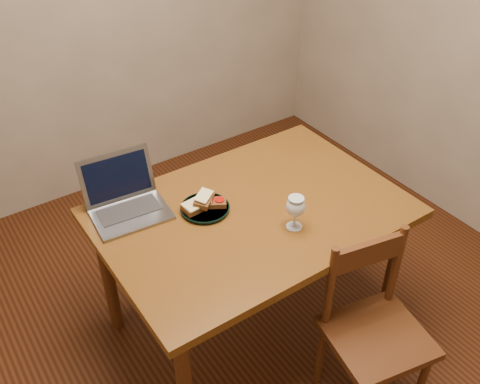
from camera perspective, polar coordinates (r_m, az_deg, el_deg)
floor at (r=2.83m, az=0.88°, el=-14.14°), size 3.20×3.20×0.02m
table at (r=2.37m, az=1.26°, el=-3.48°), size 1.30×0.90×0.74m
chair at (r=2.30m, az=14.27°, el=-13.59°), size 0.45×0.44×0.42m
plate at (r=2.31m, az=-3.75°, el=-1.77°), size 0.21×0.21×0.02m
sandwich_cheese at (r=2.28m, az=-4.67°, el=-1.41°), size 0.12×0.08×0.04m
sandwich_tomato at (r=2.30m, az=-2.77°, el=-1.05°), size 0.12×0.11×0.03m
sandwich_top at (r=2.28m, az=-3.86°, el=-0.71°), size 0.12×0.12×0.03m
milk_glass at (r=2.18m, az=5.90°, el=-2.20°), size 0.08×0.08×0.15m
laptop at (r=2.34m, az=-12.21°, el=-0.48°), size 0.34×0.32×0.23m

